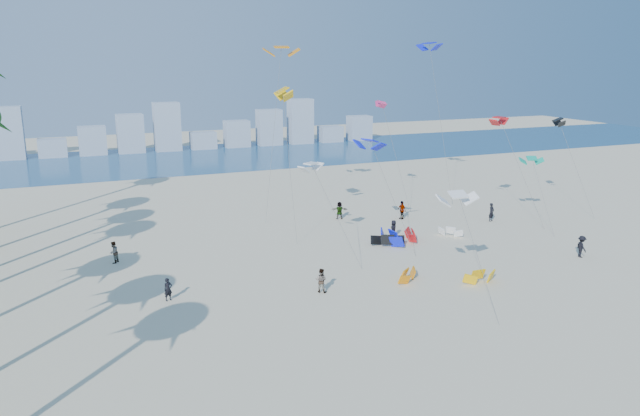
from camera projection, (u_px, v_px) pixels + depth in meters
name	position (u px, v px, depth m)	size (l,w,h in m)	color
ground	(382.00, 360.00, 32.84)	(220.00, 220.00, 0.00)	beige
ocean	(169.00, 160.00, 97.47)	(220.00, 220.00, 0.00)	navy
kitesurfer_near	(168.00, 289.00, 40.68)	(0.57, 0.37, 1.56)	black
kitesurfer_mid	(321.00, 280.00, 42.12)	(0.83, 0.65, 1.71)	gray
kitesurfers_far	(388.00, 226.00, 55.68)	(36.65, 19.81, 1.86)	black
grounded_kites	(414.00, 246.00, 51.11)	(12.23, 12.90, 1.10)	orange
flying_kites	(394.00, 100.00, 56.68)	(32.53, 34.85, 18.06)	white
distant_skyline	(152.00, 134.00, 105.26)	(85.00, 3.00, 8.40)	#9EADBF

